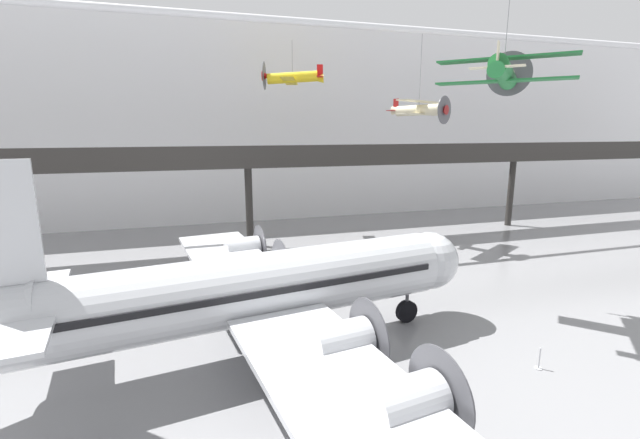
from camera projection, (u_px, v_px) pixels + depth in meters
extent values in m
cube|color=white|center=(233.00, 122.00, 51.04)|extent=(140.00, 3.00, 23.75)
cube|color=#2D2B28|center=(249.00, 162.00, 39.28)|extent=(110.00, 3.20, 0.90)
cube|color=#2D2B28|center=(251.00, 152.00, 37.63)|extent=(110.00, 0.12, 1.10)
cylinder|color=#2D2B28|center=(249.00, 206.00, 41.07)|extent=(0.70, 0.70, 7.67)
cylinder|color=#2D2B28|center=(511.00, 193.00, 49.60)|extent=(0.70, 0.70, 7.67)
cylinder|color=silver|center=(249.00, 18.00, 34.15)|extent=(120.00, 0.60, 0.60)
cylinder|color=silver|center=(252.00, 289.00, 20.59)|extent=(20.15, 6.24, 3.41)
sphere|color=silver|center=(429.00, 260.00, 25.03)|extent=(3.34, 3.34, 3.34)
cube|color=black|center=(252.00, 282.00, 20.52)|extent=(18.78, 6.11, 0.31)
cube|color=silver|center=(228.00, 258.00, 28.18)|extent=(6.41, 13.24, 0.28)
cube|color=silver|center=(343.00, 390.00, 13.91)|extent=(6.41, 13.24, 0.28)
cylinder|color=silver|center=(261.00, 266.00, 26.27)|extent=(2.52, 1.95, 1.63)
cylinder|color=#4C4C51|center=(280.00, 263.00, 26.79)|extent=(0.51, 3.08, 3.11)
cylinder|color=silver|center=(242.00, 249.00, 30.09)|extent=(2.52, 1.95, 1.63)
cylinder|color=#4C4C51|center=(260.00, 247.00, 30.62)|extent=(0.51, 3.08, 3.11)
cylinder|color=silver|center=(341.00, 342.00, 16.95)|extent=(2.52, 1.95, 1.63)
cylinder|color=#4C4C51|center=(368.00, 335.00, 17.47)|extent=(0.51, 3.08, 3.11)
cylinder|color=silver|center=(406.00, 404.00, 13.12)|extent=(2.52, 1.95, 1.63)
cylinder|color=#4C4C51|center=(439.00, 393.00, 13.65)|extent=(0.51, 3.08, 3.11)
cube|color=silver|center=(23.00, 309.00, 16.65)|extent=(3.79, 9.13, 0.20)
cylinder|color=#4C4C51|center=(407.00, 301.00, 24.91)|extent=(0.20, 0.20, 1.21)
cylinder|color=black|center=(407.00, 311.00, 25.03)|extent=(1.34, 0.56, 1.30)
cylinder|color=#4C4C51|center=(243.00, 311.00, 23.58)|extent=(0.20, 0.20, 1.21)
cylinder|color=black|center=(244.00, 321.00, 23.71)|extent=(1.34, 0.56, 1.30)
cylinder|color=#4C4C51|center=(276.00, 358.00, 18.76)|extent=(0.20, 0.20, 1.21)
cylinder|color=black|center=(276.00, 371.00, 18.88)|extent=(1.34, 0.56, 1.30)
cylinder|color=#1E6B33|center=(503.00, 73.00, 23.75)|extent=(4.27, 4.18, 1.45)
cone|color=beige|center=(509.00, 74.00, 25.89)|extent=(1.22, 1.22, 0.91)
cylinder|color=#4C4C51|center=(509.00, 74.00, 26.04)|extent=(1.86, 1.92, 2.64)
cone|color=#1E6B33|center=(497.00, 72.00, 21.76)|extent=(1.59, 1.58, 0.98)
cube|color=#1E6B33|center=(505.00, 58.00, 23.84)|extent=(6.00, 6.15, 0.10)
cube|color=#1E6B33|center=(503.00, 81.00, 24.09)|extent=(6.00, 6.15, 0.10)
cube|color=beige|center=(498.00, 54.00, 21.33)|extent=(0.47, 0.46, 1.22)
cube|color=beige|center=(497.00, 67.00, 21.46)|extent=(2.26, 2.31, 0.06)
cylinder|color=slate|center=(508.00, 16.00, 23.14)|extent=(0.04, 0.04, 4.86)
cylinder|color=beige|center=(419.00, 110.00, 39.77)|extent=(3.17, 4.47, 1.06)
cone|color=maroon|center=(443.00, 110.00, 38.18)|extent=(1.13, 1.09, 0.86)
cylinder|color=#4C4C51|center=(444.00, 110.00, 38.07)|extent=(2.16, 1.29, 2.48)
cone|color=beige|center=(398.00, 110.00, 41.25)|extent=(1.34, 1.49, 0.84)
cube|color=beige|center=(422.00, 102.00, 39.43)|extent=(6.57, 4.50, 0.10)
cube|color=beige|center=(421.00, 114.00, 39.66)|extent=(6.57, 4.50, 0.10)
cube|color=maroon|center=(396.00, 105.00, 41.33)|extent=(0.34, 0.51, 1.15)
cube|color=maroon|center=(396.00, 111.00, 41.45)|extent=(2.42, 1.74, 0.06)
cylinder|color=slate|center=(421.00, 70.00, 39.03)|extent=(0.04, 0.04, 6.17)
cylinder|color=yellow|center=(292.00, 77.00, 42.10)|extent=(5.06, 2.45, 1.30)
cone|color=red|center=(266.00, 76.00, 42.09)|extent=(1.05, 1.12, 0.92)
cylinder|color=#4C4C51|center=(264.00, 76.00, 42.09)|extent=(0.82, 2.55, 2.66)
cone|color=yellow|center=(317.00, 79.00, 42.12)|extent=(1.57, 1.24, 0.94)
cube|color=yellow|center=(289.00, 81.00, 42.17)|extent=(3.35, 7.48, 0.10)
cube|color=red|center=(320.00, 71.00, 41.96)|extent=(0.59, 0.23, 1.23)
cube|color=red|center=(320.00, 77.00, 42.09)|extent=(1.36, 2.72, 0.06)
cylinder|color=slate|center=(292.00, 56.00, 41.69)|extent=(0.04, 0.04, 2.94)
cylinder|color=#B2B5BA|center=(538.00, 368.00, 20.22)|extent=(0.36, 0.36, 0.04)
cylinder|color=#B2B5BA|center=(539.00, 359.00, 20.12)|extent=(0.07, 0.07, 0.95)
sphere|color=#B2B5BA|center=(540.00, 349.00, 20.02)|extent=(0.10, 0.10, 0.10)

